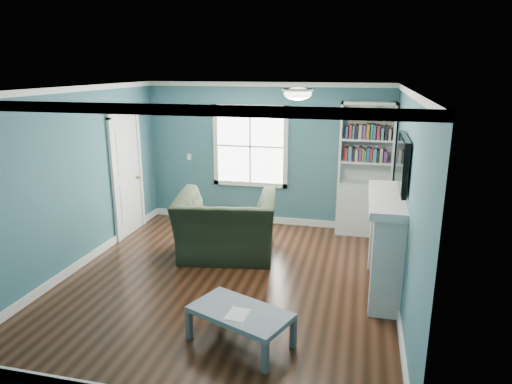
# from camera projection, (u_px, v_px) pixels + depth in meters

# --- Properties ---
(floor) EXTENTS (5.00, 5.00, 0.00)m
(floor) POSITION_uv_depth(u_px,v_px,m) (228.00, 280.00, 6.33)
(floor) COLOR black
(floor) RESTS_ON ground
(room_walls) EXTENTS (5.00, 5.00, 5.00)m
(room_walls) POSITION_uv_depth(u_px,v_px,m) (226.00, 169.00, 5.91)
(room_walls) COLOR #31646E
(room_walls) RESTS_ON ground
(trim) EXTENTS (4.50, 5.00, 2.60)m
(trim) POSITION_uv_depth(u_px,v_px,m) (226.00, 194.00, 6.01)
(trim) COLOR white
(trim) RESTS_ON ground
(window) EXTENTS (1.40, 0.06, 1.50)m
(window) POSITION_uv_depth(u_px,v_px,m) (250.00, 146.00, 8.35)
(window) COLOR white
(window) RESTS_ON room_walls
(bookshelf) EXTENTS (0.90, 0.35, 2.31)m
(bookshelf) POSITION_uv_depth(u_px,v_px,m) (364.00, 183.00, 7.85)
(bookshelf) COLOR silver
(bookshelf) RESTS_ON ground
(fireplace) EXTENTS (0.44, 1.58, 1.30)m
(fireplace) POSITION_uv_depth(u_px,v_px,m) (386.00, 245.00, 5.89)
(fireplace) COLOR black
(fireplace) RESTS_ON ground
(tv) EXTENTS (0.06, 1.10, 0.65)m
(tv) POSITION_uv_depth(u_px,v_px,m) (403.00, 163.00, 5.57)
(tv) COLOR black
(tv) RESTS_ON fireplace
(door) EXTENTS (0.12, 0.98, 2.17)m
(door) POSITION_uv_depth(u_px,v_px,m) (127.00, 174.00, 7.86)
(door) COLOR silver
(door) RESTS_ON ground
(ceiling_fixture) EXTENTS (0.38, 0.38, 0.15)m
(ceiling_fixture) POSITION_uv_depth(u_px,v_px,m) (298.00, 93.00, 5.55)
(ceiling_fixture) COLOR white
(ceiling_fixture) RESTS_ON room_walls
(light_switch) EXTENTS (0.08, 0.01, 0.12)m
(light_switch) POSITION_uv_depth(u_px,v_px,m) (189.00, 157.00, 8.68)
(light_switch) COLOR white
(light_switch) RESTS_ON room_walls
(recliner) EXTENTS (1.64, 1.22, 1.31)m
(recliner) POSITION_uv_depth(u_px,v_px,m) (226.00, 216.00, 6.99)
(recliner) COLOR black
(recliner) RESTS_ON ground
(coffee_table) EXTENTS (1.19, 0.93, 0.38)m
(coffee_table) POSITION_uv_depth(u_px,v_px,m) (240.00, 315.00, 4.80)
(coffee_table) COLOR #4D535C
(coffee_table) RESTS_ON ground
(paper_sheet) EXTENTS (0.24, 0.29, 0.00)m
(paper_sheet) POSITION_uv_depth(u_px,v_px,m) (238.00, 314.00, 4.71)
(paper_sheet) COLOR white
(paper_sheet) RESTS_ON coffee_table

